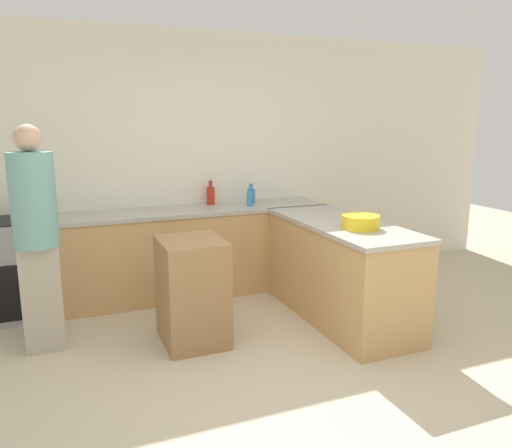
% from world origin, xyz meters
% --- Properties ---
extents(ground_plane, '(14.00, 14.00, 0.00)m').
position_xyz_m(ground_plane, '(0.00, 0.00, 0.00)').
color(ground_plane, beige).
extents(wall_back, '(8.00, 0.06, 2.70)m').
position_xyz_m(wall_back, '(0.00, 2.45, 1.35)').
color(wall_back, silver).
rests_on(wall_back, ground_plane).
extents(counter_back, '(2.75, 0.61, 0.90)m').
position_xyz_m(counter_back, '(0.00, 2.13, 0.45)').
color(counter_back, tan).
rests_on(counter_back, ground_plane).
extents(counter_peninsula, '(0.69, 1.75, 0.90)m').
position_xyz_m(counter_peninsula, '(1.03, 0.98, 0.45)').
color(counter_peninsula, tan).
rests_on(counter_peninsula, ground_plane).
extents(range_oven, '(0.60, 0.59, 0.91)m').
position_xyz_m(range_oven, '(-1.68, 2.13, 0.46)').
color(range_oven, '#99999E').
rests_on(range_oven, ground_plane).
extents(island_table, '(0.50, 0.58, 0.86)m').
position_xyz_m(island_table, '(-0.35, 0.99, 0.43)').
color(island_table, '#997047').
rests_on(island_table, ground_plane).
extents(mixing_bowl, '(0.32, 0.32, 0.11)m').
position_xyz_m(mixing_bowl, '(1.03, 0.68, 0.96)').
color(mixing_bowl, yellow).
rests_on(mixing_bowl, counter_peninsula).
extents(hot_sauce_bottle, '(0.09, 0.09, 0.26)m').
position_xyz_m(hot_sauce_bottle, '(0.22, 2.30, 1.00)').
color(hot_sauce_bottle, red).
rests_on(hot_sauce_bottle, counter_back).
extents(dish_soap_bottle, '(0.06, 0.06, 0.21)m').
position_xyz_m(dish_soap_bottle, '(0.57, 2.05, 0.98)').
color(dish_soap_bottle, '#338CBF').
rests_on(dish_soap_bottle, counter_back).
extents(water_bottle_blue, '(0.08, 0.08, 0.22)m').
position_xyz_m(water_bottle_blue, '(0.65, 2.20, 0.99)').
color(water_bottle_blue, '#386BB7').
rests_on(water_bottle_blue, counter_back).
extents(person_by_range, '(0.33, 0.33, 1.76)m').
position_xyz_m(person_by_range, '(-1.47, 1.29, 0.96)').
color(person_by_range, '#ADA38E').
rests_on(person_by_range, ground_plane).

